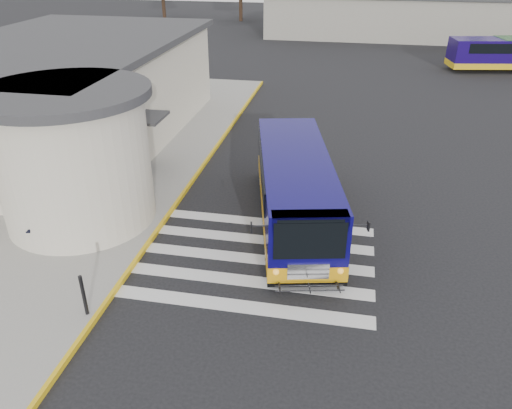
% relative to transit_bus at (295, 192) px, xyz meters
% --- Properties ---
extents(ground, '(140.00, 140.00, 0.00)m').
position_rel_transit_bus_xyz_m(ground, '(-0.62, -1.84, -1.23)').
color(ground, black).
rests_on(ground, ground).
extents(sidewalk, '(10.00, 34.00, 0.15)m').
position_rel_transit_bus_xyz_m(sidewalk, '(-9.62, 2.16, -1.15)').
color(sidewalk, gray).
rests_on(sidewalk, ground).
extents(curb_strip, '(0.12, 34.00, 0.16)m').
position_rel_transit_bus_xyz_m(curb_strip, '(-4.67, 2.16, -1.15)').
color(curb_strip, yellow).
rests_on(curb_strip, ground).
extents(station_building, '(12.70, 18.70, 4.80)m').
position_rel_transit_bus_xyz_m(station_building, '(-11.47, 5.07, 1.34)').
color(station_building, beige).
rests_on(station_building, ground).
extents(crosswalk, '(8.00, 5.35, 0.01)m').
position_rel_transit_bus_xyz_m(crosswalk, '(-1.12, -2.64, -1.22)').
color(crosswalk, silver).
rests_on(crosswalk, ground).
extents(depot_building, '(26.40, 8.40, 4.20)m').
position_rel_transit_bus_xyz_m(depot_building, '(5.38, 40.16, 0.88)').
color(depot_building, gray).
rests_on(depot_building, ground).
extents(transit_bus, '(4.55, 9.35, 2.56)m').
position_rel_transit_bus_xyz_m(transit_bus, '(0.00, 0.00, 0.00)').
color(transit_bus, '#0B0753').
rests_on(transit_bus, ground).
extents(pedestrian_a, '(0.48, 0.64, 1.59)m').
position_rel_transit_bus_xyz_m(pedestrian_a, '(-5.61, -2.55, -0.28)').
color(pedestrian_a, black).
rests_on(pedestrian_a, sidewalk).
extents(pedestrian_b, '(0.83, 0.94, 1.61)m').
position_rel_transit_bus_xyz_m(pedestrian_b, '(-8.16, -3.64, -0.27)').
color(pedestrian_b, black).
rests_on(pedestrian_b, sidewalk).
extents(bollard, '(0.10, 0.10, 1.26)m').
position_rel_transit_bus_xyz_m(bollard, '(-4.93, -6.30, -0.44)').
color(bollard, black).
rests_on(bollard, sidewalk).
extents(far_bus_a, '(8.40, 3.68, 2.10)m').
position_rel_transit_bus_xyz_m(far_bus_a, '(12.98, 26.46, 0.14)').
color(far_bus_a, '#15064D').
rests_on(far_bus_a, ground).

